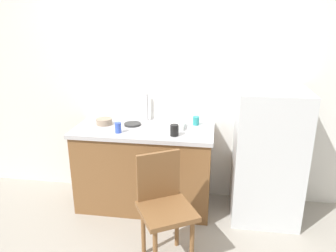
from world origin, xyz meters
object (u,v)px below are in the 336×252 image
object	(u,v)px
terracotta_bowl	(104,121)
cup_blue	(118,128)
cup_black	(174,130)
cup_teal	(196,121)
dish_tray	(170,125)
chair	(164,204)
refrigerator	(267,155)
hotplate	(132,124)

from	to	relation	value
terracotta_bowl	cup_blue	size ratio (longest dim) A/B	1.60
cup_black	cup_teal	size ratio (longest dim) A/B	1.23
dish_tray	terracotta_bowl	size ratio (longest dim) A/B	1.74
cup_black	cup_teal	distance (m)	0.39
chair	refrigerator	bearing A→B (deg)	10.98
refrigerator	chair	bearing A→B (deg)	-139.03
chair	hotplate	size ratio (longest dim) A/B	5.24
terracotta_bowl	hotplate	world-z (taller)	terracotta_bowl
dish_tray	terracotta_bowl	distance (m)	0.68
cup_teal	refrigerator	bearing A→B (deg)	-14.90
hotplate	chair	bearing A→B (deg)	-61.22
refrigerator	terracotta_bowl	distance (m)	1.65
cup_blue	cup_black	bearing A→B (deg)	-0.34
terracotta_bowl	cup_blue	world-z (taller)	cup_blue
chair	terracotta_bowl	distance (m)	1.18
cup_black	refrigerator	bearing A→B (deg)	10.73
terracotta_bowl	cup_black	distance (m)	0.79
cup_black	cup_blue	distance (m)	0.54
chair	cup_blue	xyz separation A→B (m)	(-0.54, 0.60, 0.41)
dish_tray	hotplate	xyz separation A→B (m)	(-0.39, 0.02, -0.02)
terracotta_bowl	cup_teal	bearing A→B (deg)	7.84
cup_black	cup_blue	size ratio (longest dim) A/B	1.05
cup_blue	cup_teal	bearing A→B (deg)	26.04
refrigerator	hotplate	xyz separation A→B (m)	(-1.34, 0.08, 0.22)
dish_tray	chair	bearing A→B (deg)	-85.13
hotplate	refrigerator	bearing A→B (deg)	-3.32
cup_blue	cup_teal	xyz separation A→B (m)	(0.71, 0.35, -0.01)
chair	dish_tray	bearing A→B (deg)	64.88
refrigerator	terracotta_bowl	bearing A→B (deg)	177.96
chair	cup_black	world-z (taller)	cup_black
refrigerator	cup_teal	distance (m)	0.77
refrigerator	cup_black	xyz separation A→B (m)	(-0.88, -0.17, 0.27)
terracotta_bowl	cup_teal	world-z (taller)	cup_teal
cup_teal	terracotta_bowl	bearing A→B (deg)	-172.16
hotplate	cup_teal	bearing A→B (deg)	9.65
dish_tray	terracotta_bowl	world-z (taller)	terracotta_bowl
chair	cup_black	xyz separation A→B (m)	(0.00, 0.60, 0.41)
cup_blue	cup_teal	distance (m)	0.80
hotplate	cup_blue	bearing A→B (deg)	-107.51
cup_blue	chair	bearing A→B (deg)	-48.12
cup_black	chair	bearing A→B (deg)	-90.12
dish_tray	cup_teal	world-z (taller)	cup_teal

